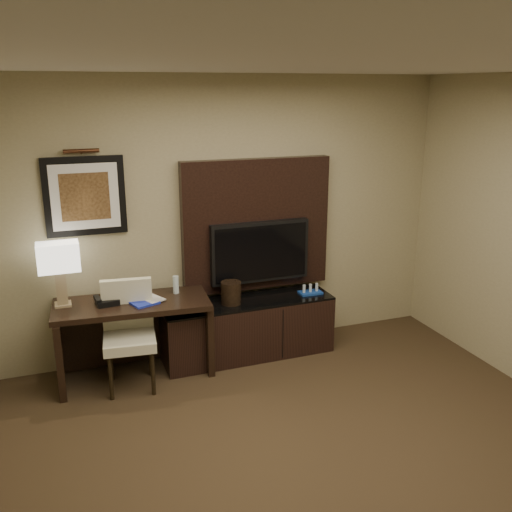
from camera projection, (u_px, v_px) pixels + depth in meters
name	position (u px, v px, depth m)	size (l,w,h in m)	color
floor	(342.00, 502.00, 3.69)	(4.50, 5.00, 0.01)	#312416
ceiling	(365.00, 62.00, 2.92)	(4.50, 5.00, 0.01)	silver
wall_back	(225.00, 218.00, 5.56)	(4.50, 0.01, 2.70)	#9A8F68
desk	(134.00, 339.00, 5.19)	(1.37, 0.59, 0.73)	black
credenza	(248.00, 328.00, 5.63)	(1.68, 0.47, 0.58)	black
tv_wall_panel	(256.00, 225.00, 5.63)	(1.50, 0.12, 1.30)	black
tv	(260.00, 252.00, 5.61)	(1.00, 0.08, 0.60)	black
artwork	(85.00, 196.00, 5.02)	(0.70, 0.04, 0.70)	black
picture_light	(81.00, 151.00, 4.88)	(0.04, 0.04, 0.30)	#3E2214
desk_chair	(130.00, 340.00, 4.97)	(0.44, 0.51, 0.92)	beige
table_lamp	(60.00, 273.00, 4.92)	(0.37, 0.21, 0.61)	#9A8560
desk_phone	(107.00, 299.00, 5.02)	(0.19, 0.17, 0.10)	black
blue_folder	(141.00, 301.00, 5.09)	(0.22, 0.30, 0.02)	#1B2DB5
book	(144.00, 291.00, 5.04)	(0.16, 0.02, 0.21)	#B5AA8E
water_bottle	(176.00, 285.00, 5.28)	(0.06, 0.06, 0.17)	silver
ice_bucket	(231.00, 293.00, 5.44)	(0.20, 0.20, 0.22)	black
minibar_tray	(310.00, 290.00, 5.72)	(0.23, 0.14, 0.08)	#163D93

